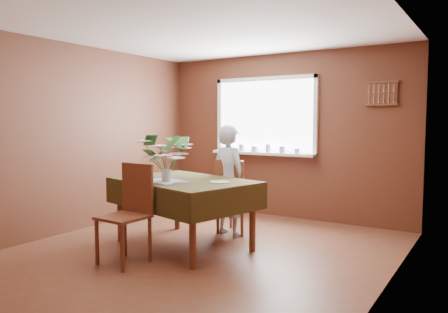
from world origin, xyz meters
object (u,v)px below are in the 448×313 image
Objects in this scene: dining_table at (183,188)px; chair_far at (233,194)px; seated_woman at (229,180)px; flower_bouquet at (166,154)px; chair_near at (130,209)px.

chair_far reaches higher than dining_table.
dining_table is 1.30× the size of seated_woman.
flower_bouquet is at bearing 74.10° from chair_far.
seated_woman is at bearing 76.52° from flower_bouquet.
chair_near is (-0.33, -1.55, 0.03)m from chair_far.
seated_woman is (-0.02, -0.07, 0.18)m from chair_far.
chair_far is 0.20m from seated_woman.
flower_bouquet reaches higher than chair_far.
chair_far is (0.20, 0.80, -0.17)m from dining_table.
seated_woman is (0.32, 1.48, 0.16)m from chair_near.
seated_woman reaches higher than chair_far.
flower_bouquet reaches higher than chair_near.
flower_bouquet is (-0.25, -1.05, 0.57)m from chair_far.
seated_woman is at bearing 80.52° from chair_near.
seated_woman is at bearing 90.00° from dining_table.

